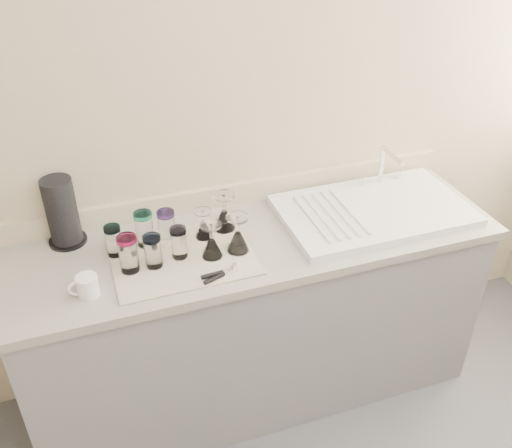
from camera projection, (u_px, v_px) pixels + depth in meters
name	position (u px, v px, depth m)	size (l,w,h in m)	color
room_envelope	(466.00, 295.00, 1.06)	(3.54, 3.50, 2.52)	#4A4A4F
counter_unit	(256.00, 317.00, 2.62)	(2.06, 0.62, 0.90)	slate
sink_unit	(373.00, 210.00, 2.51)	(0.82, 0.50, 0.22)	white
dish_towel	(183.00, 257.00, 2.25)	(0.55, 0.42, 0.01)	beige
tumbler_teal	(114.00, 241.00, 2.22)	(0.07, 0.07, 0.13)	white
tumbler_cyan	(144.00, 229.00, 2.27)	(0.07, 0.07, 0.15)	white
tumbler_purple	(167.00, 227.00, 2.29)	(0.07, 0.07, 0.14)	white
tumbler_magenta	(128.00, 253.00, 2.13)	(0.08, 0.08, 0.15)	white
tumbler_blue	(153.00, 251.00, 2.16)	(0.07, 0.07, 0.14)	white
tumbler_lavender	(179.00, 242.00, 2.21)	(0.07, 0.07, 0.13)	white
goblet_back_left	(204.00, 228.00, 2.34)	(0.07, 0.07, 0.13)	white
goblet_back_right	(224.00, 217.00, 2.38)	(0.09, 0.09, 0.16)	white
goblet_front_left	(212.00, 245.00, 2.22)	(0.08, 0.08, 0.15)	white
goblet_front_right	(238.00, 237.00, 2.27)	(0.08, 0.08, 0.14)	white
goblet_extra	(238.00, 239.00, 2.25)	(0.09, 0.09, 0.16)	white
can_opener	(220.00, 274.00, 2.14)	(0.14, 0.07, 0.02)	silver
white_mug	(87.00, 286.00, 2.04)	(0.11, 0.08, 0.08)	white
paper_towel_roll	(62.00, 213.00, 2.27)	(0.15, 0.15, 0.29)	black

